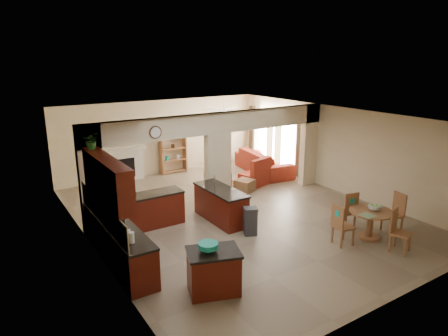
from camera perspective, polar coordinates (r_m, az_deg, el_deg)
floor at (r=11.49m, az=1.79°, el=-6.64°), size 10.00×10.00×0.00m
ceiling at (r=10.74m, az=1.91°, el=7.31°), size 10.00×10.00×0.00m
wall_back at (r=15.30m, az=-8.84°, el=4.37°), size 8.00×0.00×8.00m
wall_front at (r=7.70m, az=23.66°, el=-8.43°), size 8.00×0.00×8.00m
wall_left at (r=9.46m, az=-18.60°, el=-3.46°), size 0.00×10.00×10.00m
wall_right at (r=13.64m, az=15.86°, el=2.56°), size 0.00×10.00×10.00m
partition_left_pier at (r=10.45m, az=-18.41°, el=-1.62°), size 0.60×0.25×2.80m
partition_center_pier at (r=11.92m, az=-0.89°, el=-0.19°), size 0.80×0.25×2.20m
partition_right_pier at (r=14.09m, az=12.02°, el=3.23°), size 0.60×0.25×2.80m
partition_header at (r=11.61m, az=-0.92°, el=6.46°), size 8.00×0.25×0.60m
kitchen_counter at (r=9.75m, az=-13.51°, el=-8.36°), size 2.52×3.29×1.48m
upper_cabinets at (r=8.60m, az=-16.39°, el=-1.51°), size 0.35×2.40×0.90m
peninsula at (r=10.93m, az=-0.47°, el=-5.26°), size 0.70×1.85×0.91m
wall_clock at (r=10.58m, az=-9.76°, el=5.04°), size 0.34×0.03×0.34m
rug at (r=13.75m, az=0.96°, el=-2.77°), size 1.60×1.30×0.01m
fireplace at (r=14.77m, az=-14.12°, el=0.53°), size 1.60×0.35×1.20m
shelving_unit at (r=15.39m, az=-7.30°, el=2.59°), size 1.00×0.32×1.80m
window_a at (r=15.23m, az=9.29°, el=3.54°), size 0.02×0.90×1.90m
window_b at (r=16.51m, az=5.36°, el=4.62°), size 0.02×0.90×1.90m
glazed_door at (r=15.89m, az=7.23°, el=3.57°), size 0.02×0.70×2.10m
drape_a_left at (r=14.78m, az=10.72°, el=3.09°), size 0.10×0.28×2.30m
drape_a_right at (r=15.65m, az=7.72°, el=3.92°), size 0.10×0.28×2.30m
drape_b_left at (r=16.02m, az=6.56°, el=4.24°), size 0.10×0.28×2.30m
drape_b_right at (r=16.95m, az=4.00°, el=4.95°), size 0.10×0.28×2.30m
ceiling_fan at (r=14.07m, az=-0.01°, el=8.36°), size 1.00×1.00×0.10m
kitchen_island at (r=7.83m, az=-1.50°, el=-14.53°), size 1.17×0.99×0.86m
teal_bowl at (r=7.57m, az=-2.26°, el=-11.25°), size 0.37×0.37×0.18m
trash_can at (r=10.16m, az=3.79°, el=-7.75°), size 0.40×0.37×0.66m
dining_table at (r=10.54m, az=20.20°, el=-6.94°), size 1.06×1.06×0.72m
fruit_bowl at (r=10.47m, az=20.67°, el=-5.29°), size 0.28×0.28×0.15m
sofa at (r=15.49m, az=5.68°, el=0.87°), size 2.95×1.49×0.83m
chaise at (r=14.14m, az=4.50°, el=-1.48°), size 1.15×1.02×0.39m
armchair at (r=13.39m, az=-0.90°, el=-1.86°), size 0.71×0.73×0.64m
ottoman at (r=13.33m, az=2.99°, el=-2.51°), size 0.71×0.71×0.40m
plant at (r=9.34m, az=-18.40°, el=3.75°), size 0.42×0.39×0.38m
chair_north at (r=10.85m, az=17.32°, el=-5.63°), size 0.49×0.49×1.02m
chair_east at (r=11.14m, az=23.30°, el=-5.66°), size 0.50×0.50×1.02m
chair_south at (r=10.08m, az=23.56°, el=-7.92°), size 0.52×0.52×1.02m
chair_west at (r=9.92m, az=16.34°, el=-7.58°), size 0.48×0.48×1.02m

